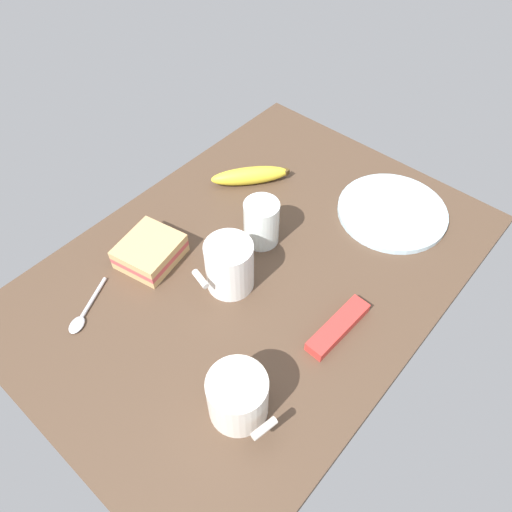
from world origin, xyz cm
name	(u,v)px	position (x,y,z in cm)	size (l,w,h in cm)	color
tabletop	(256,269)	(0.00, 0.00, 1.00)	(90.00, 64.00, 2.00)	#4C3828
plate_of_food	(392,212)	(-29.18, 12.16, 2.60)	(22.58, 22.58, 1.20)	silver
coffee_mug_black	(238,396)	(22.96, 16.45, 6.54)	(9.09, 11.59, 8.81)	silver
coffee_mug_milky	(229,265)	(6.13, -0.95, 7.26)	(11.12, 8.68, 10.24)	white
sandwich_main	(150,251)	(11.80, -16.36, 4.20)	(12.76, 11.88, 4.40)	tan
glass_of_milk	(261,224)	(-5.90, -3.76, 6.26)	(6.89, 6.89, 9.51)	silver
banana	(250,176)	(-17.08, -16.60, 3.91)	(15.53, 13.75, 3.83)	yellow
spoon	(84,314)	(28.22, -15.59, 2.38)	(11.78, 6.61, 0.80)	silver
snack_bar	(338,327)	(1.44, 19.81, 3.00)	(13.72, 3.43, 2.00)	red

